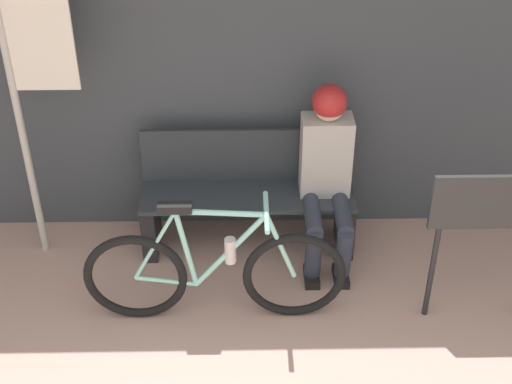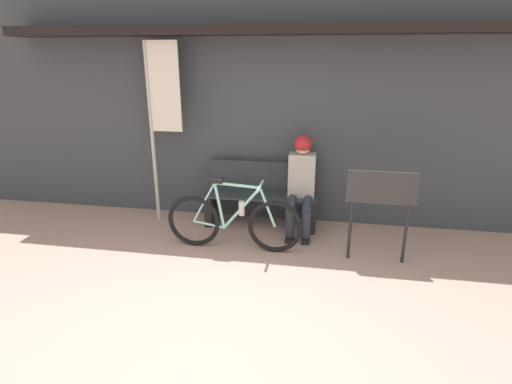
{
  "view_description": "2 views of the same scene",
  "coord_description": "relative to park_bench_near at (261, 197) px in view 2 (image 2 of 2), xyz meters",
  "views": [
    {
      "loc": [
        -0.0,
        -1.67,
        3.19
      ],
      "look_at": [
        0.07,
        2.06,
        0.72
      ],
      "focal_mm": 50.0,
      "sensor_mm": 36.0,
      "label": 1
    },
    {
      "loc": [
        0.81,
        -2.5,
        2.2
      ],
      "look_at": [
        -0.01,
        2.19,
        0.57
      ],
      "focal_mm": 28.0,
      "sensor_mm": 36.0,
      "label": 2
    }
  ],
  "objects": [
    {
      "name": "person_seated",
      "position": [
        0.53,
        -0.11,
        0.33
      ],
      "size": [
        0.34,
        0.64,
        1.27
      ],
      "color": "#2D3342",
      "rests_on": "ground_plane"
    },
    {
      "name": "bicycle",
      "position": [
        -0.21,
        -0.76,
        -0.04
      ],
      "size": [
        1.62,
        0.4,
        0.87
      ],
      "color": "black",
      "rests_on": "ground_plane"
    },
    {
      "name": "storefront_wall",
      "position": [
        -0.02,
        0.32,
        1.27
      ],
      "size": [
        12.0,
        0.56,
        3.2
      ],
      "color": "#3D4247",
      "rests_on": "ground_plane"
    },
    {
      "name": "signboard",
      "position": [
        1.43,
        -0.77,
        0.38
      ],
      "size": [
        0.74,
        0.04,
        1.05
      ],
      "color": "#232326",
      "rests_on": "ground_plane"
    },
    {
      "name": "park_bench_near",
      "position": [
        0.0,
        0.0,
        0.0
      ],
      "size": [
        1.48,
        0.42,
        0.86
      ],
      "color": "#2D3338",
      "rests_on": "ground_plane"
    },
    {
      "name": "ground_plane",
      "position": [
        -0.02,
        -2.48,
        -0.4
      ],
      "size": [
        24.0,
        24.0,
        0.0
      ],
      "primitive_type": "plane",
      "color": "tan"
    },
    {
      "name": "banner_pole",
      "position": [
        -1.33,
        -0.04,
        1.18
      ],
      "size": [
        0.45,
        0.05,
        2.38
      ],
      "color": "#B7B2A8",
      "rests_on": "ground_plane"
    }
  ]
}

